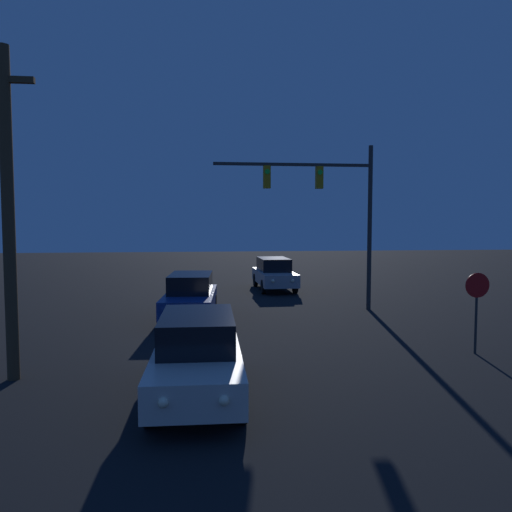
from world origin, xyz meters
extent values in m
cube|color=beige|center=(-1.78, 9.55, 0.69)|extent=(1.88, 4.75, 0.66)
cube|color=black|center=(-1.78, 9.79, 1.36)|extent=(1.57, 2.60, 0.68)
cylinder|color=black|center=(-0.99, 8.07, 0.36)|extent=(0.21, 0.72, 0.72)
cylinder|color=black|center=(-2.63, 8.11, 0.36)|extent=(0.21, 0.72, 0.72)
cylinder|color=black|center=(-0.93, 10.99, 0.36)|extent=(0.21, 0.72, 0.72)
cylinder|color=black|center=(-2.58, 11.03, 0.36)|extent=(0.21, 0.72, 0.72)
sphere|color=#F9EFC6|center=(-1.34, 7.16, 0.75)|extent=(0.18, 0.18, 0.18)
sphere|color=#F9EFC6|center=(-2.32, 7.18, 0.75)|extent=(0.18, 0.18, 0.18)
cube|color=navy|center=(-2.08, 17.86, 0.69)|extent=(2.13, 4.83, 0.66)
cube|color=black|center=(-2.06, 18.10, 1.36)|extent=(1.71, 2.68, 0.68)
cylinder|color=black|center=(-1.37, 16.35, 0.36)|extent=(0.25, 0.73, 0.72)
cylinder|color=black|center=(-3.01, 16.47, 0.36)|extent=(0.25, 0.73, 0.72)
cylinder|color=black|center=(-1.15, 19.26, 0.36)|extent=(0.25, 0.73, 0.72)
cylinder|color=black|center=(-2.79, 19.38, 0.36)|extent=(0.25, 0.73, 0.72)
sphere|color=#F9EFC6|center=(-1.77, 15.46, 0.75)|extent=(0.18, 0.18, 0.18)
sphere|color=#F9EFC6|center=(-2.74, 15.53, 0.75)|extent=(0.18, 0.18, 0.18)
cube|color=#99999E|center=(2.27, 25.61, 0.69)|extent=(1.91, 4.76, 0.66)
cube|color=black|center=(2.26, 25.84, 1.36)|extent=(1.58, 2.61, 0.68)
cylinder|color=black|center=(3.13, 24.17, 0.36)|extent=(0.22, 0.72, 0.72)
cylinder|color=black|center=(1.48, 24.13, 0.36)|extent=(0.22, 0.72, 0.72)
cylinder|color=black|center=(3.05, 27.09, 0.36)|extent=(0.22, 0.72, 0.72)
cylinder|color=black|center=(1.41, 27.05, 0.36)|extent=(0.22, 0.72, 0.72)
sphere|color=#F9EFC6|center=(2.82, 23.24, 0.75)|extent=(0.18, 0.18, 0.18)
sphere|color=#F9EFC6|center=(1.84, 23.22, 0.75)|extent=(0.18, 0.18, 0.18)
cylinder|color=#2D2D2D|center=(5.28, 19.19, 3.38)|extent=(0.18, 0.18, 6.77)
cube|color=#2D2D2D|center=(2.06, 19.19, 5.96)|extent=(6.44, 0.12, 0.12)
cube|color=#A57F14|center=(3.13, 19.19, 5.45)|extent=(0.28, 0.28, 0.90)
cylinder|color=green|center=(3.13, 19.04, 5.65)|extent=(0.20, 0.02, 0.20)
cube|color=#A57F14|center=(0.99, 19.19, 5.45)|extent=(0.28, 0.28, 0.90)
cylinder|color=green|center=(0.99, 19.04, 5.65)|extent=(0.20, 0.02, 0.20)
cylinder|color=#2D2D2D|center=(5.88, 12.09, 1.13)|extent=(0.07, 0.07, 2.26)
cylinder|color=red|center=(5.88, 12.07, 1.92)|extent=(0.69, 0.03, 0.69)
cylinder|color=#4C3823|center=(-6.04, 11.16, 3.80)|extent=(0.28, 0.28, 7.59)
cube|color=#4C3823|center=(-6.04, 11.16, 6.83)|extent=(1.32, 0.14, 0.14)
camera|label=1|loc=(-1.72, -0.77, 3.67)|focal=35.00mm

